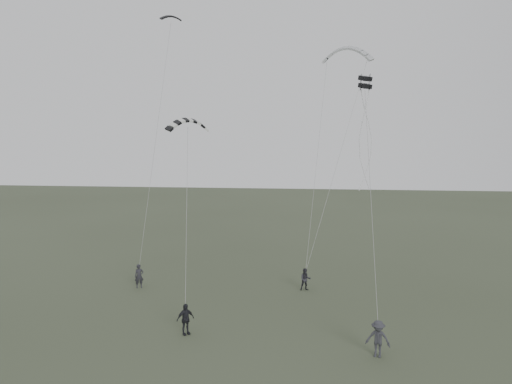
# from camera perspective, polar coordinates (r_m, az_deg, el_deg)

# --- Properties ---
(ground) EXTENTS (140.00, 140.00, 0.00)m
(ground) POSITION_cam_1_polar(r_m,az_deg,el_deg) (30.75, -2.63, -14.77)
(ground) COLOR #39412D
(ground) RESTS_ON ground
(flyer_left) EXTENTS (0.75, 0.63, 1.75)m
(flyer_left) POSITION_cam_1_polar(r_m,az_deg,el_deg) (37.83, -13.21, -9.34)
(flyer_left) COLOR #222227
(flyer_left) RESTS_ON ground
(flyer_right) EXTENTS (0.87, 0.73, 1.60)m
(flyer_right) POSITION_cam_1_polar(r_m,az_deg,el_deg) (36.51, 5.67, -9.91)
(flyer_right) COLOR #25252B
(flyer_right) RESTS_ON ground
(flyer_center) EXTENTS (1.08, 0.99, 1.78)m
(flyer_center) POSITION_cam_1_polar(r_m,az_deg,el_deg) (29.17, -8.08, -14.19)
(flyer_center) COLOR black
(flyer_center) RESTS_ON ground
(flyer_far) EXTENTS (1.38, 1.02, 1.91)m
(flyer_far) POSITION_cam_1_polar(r_m,az_deg,el_deg) (26.99, 13.76, -15.98)
(flyer_far) COLOR #2C2D32
(flyer_far) RESTS_ON ground
(kite_dark_small) EXTENTS (1.76, 1.34, 0.67)m
(kite_dark_small) POSITION_cam_1_polar(r_m,az_deg,el_deg) (41.91, -9.70, 19.18)
(kite_dark_small) COLOR black
(kite_dark_small) RESTS_ON flyer_left
(kite_pale_large) EXTENTS (4.43, 2.54, 1.92)m
(kite_pale_large) POSITION_cam_1_polar(r_m,az_deg,el_deg) (43.33, 10.36, 15.89)
(kite_pale_large) COLOR #A3A6A7
(kite_pale_large) RESTS_ON flyer_right
(kite_striped) EXTENTS (2.93, 2.40, 1.29)m
(kite_striped) POSITION_cam_1_polar(r_m,az_deg,el_deg) (33.70, -7.81, 8.15)
(kite_striped) COLOR black
(kite_striped) RESTS_ON flyer_center
(kite_box) EXTENTS (0.90, 0.94, 0.81)m
(kite_box) POSITION_cam_1_polar(r_m,az_deg,el_deg) (30.96, 12.37, 12.16)
(kite_box) COLOR black
(kite_box) RESTS_ON flyer_far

